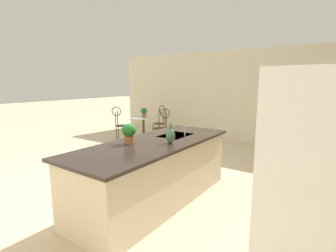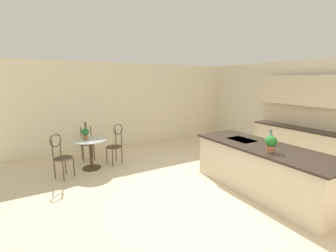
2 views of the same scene
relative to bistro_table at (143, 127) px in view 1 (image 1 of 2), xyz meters
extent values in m
plane|color=beige|center=(2.56, 1.81, -0.45)|extent=(40.00, 40.00, 0.00)
cube|color=beige|center=(-1.70, 1.81, 0.90)|extent=(0.12, 7.80, 2.70)
cube|color=beige|center=(2.86, 2.66, -0.01)|extent=(2.70, 0.96, 0.88)
cube|color=#2D231E|center=(2.86, 2.66, 0.45)|extent=(2.80, 1.06, 0.04)
cube|color=#B2B5BA|center=(2.31, 2.66, 0.46)|extent=(0.56, 0.40, 0.03)
cube|color=#28282B|center=(4.20, 4.59, 0.47)|extent=(0.01, 0.01, 1.69)
cylinder|color=#28282B|center=(4.15, 4.57, 0.57)|extent=(0.02, 0.02, 0.70)
cylinder|color=#28282B|center=(4.25, 4.57, 0.57)|extent=(0.02, 0.02, 0.70)
cylinder|color=#3D2D1E|center=(0.00, 0.00, -0.43)|extent=(0.44, 0.44, 0.03)
cylinder|color=#3D2D1E|center=(0.00, 0.00, -0.07)|extent=(0.07, 0.07, 0.69)
cylinder|color=#B2C6C1|center=(0.00, 0.00, 0.29)|extent=(0.80, 0.80, 0.01)
cylinder|color=#3D2D1E|center=(-0.56, 0.19, -0.22)|extent=(0.02, 0.02, 0.45)
cylinder|color=#3D2D1E|center=(-0.57, -0.09, -0.22)|extent=(0.02, 0.02, 0.45)
cylinder|color=#3D2D1E|center=(-0.84, 0.21, -0.22)|extent=(0.02, 0.02, 0.45)
cylinder|color=#3D2D1E|center=(-0.85, -0.07, -0.22)|extent=(0.02, 0.02, 0.45)
cylinder|color=#3D2D1E|center=(-0.70, 0.06, 0.01)|extent=(0.39, 0.39, 0.02)
cylinder|color=#3D2D1E|center=(-0.85, 0.20, 0.23)|extent=(0.02, 0.02, 0.45)
cylinder|color=#3D2D1E|center=(-0.86, -0.06, 0.23)|extent=(0.02, 0.02, 0.45)
torus|color=#3D2D1E|center=(-0.85, 0.07, 0.45)|extent=(0.28, 0.04, 0.28)
cylinder|color=#3D2D1E|center=(0.08, -0.60, -0.22)|extent=(0.03, 0.03, 0.45)
cylinder|color=#3D2D1E|center=(0.31, -0.44, -0.22)|extent=(0.03, 0.03, 0.45)
cylinder|color=#3D2D1E|center=(0.23, -0.83, -0.22)|extent=(0.03, 0.03, 0.45)
cylinder|color=#3D2D1E|center=(0.47, -0.68, -0.22)|extent=(0.03, 0.03, 0.45)
cylinder|color=#3D2D1E|center=(0.27, -0.64, 0.01)|extent=(0.53, 0.53, 0.02)
cylinder|color=#3D2D1E|center=(0.24, -0.84, 0.23)|extent=(0.03, 0.03, 0.45)
cylinder|color=#3D2D1E|center=(0.46, -0.69, 0.23)|extent=(0.03, 0.03, 0.45)
torus|color=#3D2D1E|center=(0.35, -0.76, 0.45)|extent=(0.18, 0.25, 0.28)
cylinder|color=#3D2D1E|center=(0.14, 0.50, -0.22)|extent=(0.03, 0.03, 0.45)
cylinder|color=#3D2D1E|center=(-0.13, 0.42, -0.22)|extent=(0.03, 0.03, 0.45)
cylinder|color=#3D2D1E|center=(0.06, 0.77, -0.22)|extent=(0.03, 0.03, 0.45)
cylinder|color=#3D2D1E|center=(-0.21, 0.69, -0.22)|extent=(0.03, 0.03, 0.45)
cylinder|color=#3D2D1E|center=(-0.04, 0.59, 0.01)|extent=(0.47, 0.47, 0.02)
cylinder|color=#3D2D1E|center=(0.05, 0.77, 0.23)|extent=(0.03, 0.03, 0.45)
cylinder|color=#3D2D1E|center=(-0.20, 0.70, 0.23)|extent=(0.03, 0.03, 0.45)
torus|color=#3D2D1E|center=(-0.08, 0.74, 0.45)|extent=(0.10, 0.28, 0.28)
cylinder|color=#B2B5BA|center=(2.31, 2.84, 0.58)|extent=(0.02, 0.02, 0.22)
cylinder|color=#9E603D|center=(-0.12, -0.08, 0.34)|extent=(0.13, 0.13, 0.10)
ellipsoid|color=#21612F|center=(-0.12, -0.08, 0.47)|extent=(0.19, 0.19, 0.17)
cylinder|color=#9E603D|center=(3.16, 2.44, 0.53)|extent=(0.14, 0.14, 0.11)
ellipsoid|color=#27752B|center=(3.16, 2.44, 0.67)|extent=(0.20, 0.20, 0.18)
ellipsoid|color=#4C7A5B|center=(2.81, 2.91, 0.58)|extent=(0.13, 0.13, 0.21)
cylinder|color=#4C7A5B|center=(2.81, 2.91, 0.72)|extent=(0.04, 0.04, 0.08)
camera|label=1|loc=(5.71, 4.90, 1.33)|focal=27.18mm
camera|label=2|loc=(5.62, -1.04, 1.71)|focal=24.53mm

